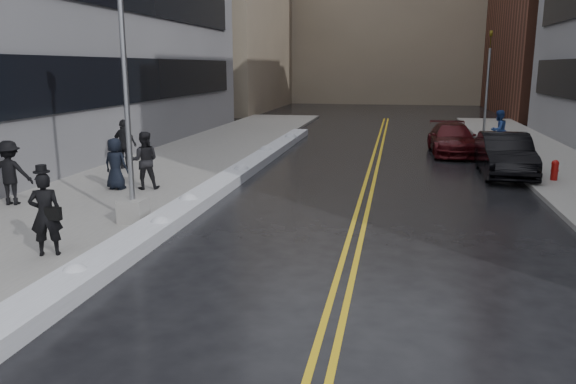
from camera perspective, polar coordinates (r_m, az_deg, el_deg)
The scene contains 18 objects.
ground at distance 12.41m, azimuth -5.60°, elevation -6.89°, with size 160.00×160.00×0.00m, color black.
sidewalk_west at distance 23.44m, azimuth -12.16°, elevation 2.40°, with size 5.50×50.00×0.15m, color gray.
lane_line_left at distance 21.62m, azimuth 8.03°, elevation 1.51°, with size 0.12×50.00×0.01m, color gold.
lane_line_right at distance 21.60m, azimuth 8.82°, elevation 1.48°, with size 0.12×50.00×0.01m, color gold.
snow_ridge at distance 20.45m, azimuth -5.83°, elevation 1.41°, with size 0.90×30.00×0.34m, color silver.
building_west_far at distance 58.54m, azimuth -8.22°, elevation 17.31°, with size 14.00×22.00×18.00m, color gray.
building_far at distance 71.53m, azimuth 10.37°, elevation 17.98°, with size 36.00×16.00×22.00m, color gray.
lamppost at distance 14.89m, azimuth -15.91°, elevation 5.98°, with size 0.65×0.65×7.62m.
fire_hydrant at distance 22.21m, azimuth 25.47°, elevation 2.12°, with size 0.26×0.26×0.73m.
traffic_signal at distance 35.56m, azimuth 19.62°, elevation 10.76°, with size 0.16×0.20×6.00m.
pedestrian_fedora at distance 13.03m, azimuth -23.41°, elevation -2.09°, with size 0.66×0.43×1.81m, color black.
pedestrian_b at distance 19.12m, azimuth -14.36°, elevation 3.13°, with size 0.93×0.72×1.91m, color black.
pedestrian_c at distance 19.32m, azimuth -17.11°, elevation 2.76°, with size 0.83×0.54×1.71m, color black.
pedestrian_d at distance 23.12m, azimuth -16.26°, elevation 4.68°, with size 1.15×0.48×1.96m, color black.
pedestrian_e at distance 18.30m, azimuth -26.38°, elevation 1.76°, with size 1.22×0.70×1.89m, color black.
pedestrian_east at distance 29.05m, azimuth 20.58°, elevation 5.90°, with size 0.94×0.73×1.94m, color navy.
car_black at distance 23.08m, azimuth 21.17°, elevation 3.54°, with size 1.73×4.97×1.64m, color black.
car_maroon at distance 28.08m, azimuth 16.34°, elevation 5.17°, with size 2.03×5.00×1.45m, color #39090C.
Camera 1 is at (3.41, -11.19, 4.14)m, focal length 35.00 mm.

